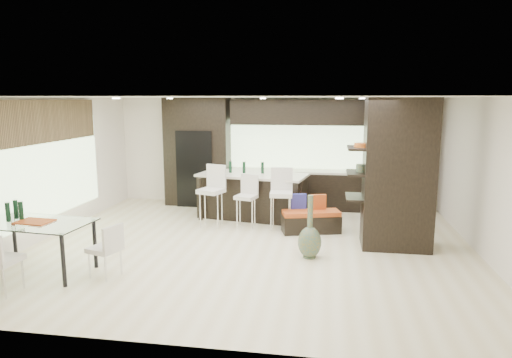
% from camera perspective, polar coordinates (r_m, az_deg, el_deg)
% --- Properties ---
extents(ground, '(8.00, 8.00, 0.00)m').
position_cam_1_polar(ground, '(8.47, -0.65, -8.39)').
color(ground, beige).
rests_on(ground, ground).
extents(back_wall, '(8.00, 0.02, 2.70)m').
position_cam_1_polar(back_wall, '(11.57, 2.27, 3.45)').
color(back_wall, white).
rests_on(back_wall, ground).
extents(left_wall, '(0.02, 7.00, 2.70)m').
position_cam_1_polar(left_wall, '(9.65, -24.78, 1.21)').
color(left_wall, white).
rests_on(left_wall, ground).
extents(right_wall, '(0.02, 7.00, 2.70)m').
position_cam_1_polar(right_wall, '(8.45, 27.15, -0.11)').
color(right_wall, white).
rests_on(right_wall, ground).
extents(ceiling, '(8.00, 7.00, 0.02)m').
position_cam_1_polar(ceiling, '(8.03, -0.69, 10.20)').
color(ceiling, white).
rests_on(ceiling, ground).
extents(window_left, '(0.04, 3.20, 1.90)m').
position_cam_1_polar(window_left, '(9.80, -23.94, 1.39)').
color(window_left, '#B2D199').
rests_on(window_left, left_wall).
extents(window_back, '(3.40, 0.04, 1.20)m').
position_cam_1_polar(window_back, '(11.46, 5.25, 4.35)').
color(window_back, '#B2D199').
rests_on(window_back, back_wall).
extents(stone_accent, '(0.08, 3.00, 0.80)m').
position_cam_1_polar(stone_accent, '(9.70, -24.17, 6.65)').
color(stone_accent, brown).
rests_on(stone_accent, left_wall).
extents(ceiling_spots, '(4.00, 3.00, 0.02)m').
position_cam_1_polar(ceiling_spots, '(8.28, -0.39, 10.06)').
color(ceiling_spots, white).
rests_on(ceiling_spots, ceiling).
extents(back_cabinetry, '(6.80, 0.68, 2.70)m').
position_cam_1_polar(back_cabinetry, '(11.20, 4.62, 3.20)').
color(back_cabinetry, black).
rests_on(back_cabinetry, ground).
extents(refrigerator, '(0.90, 0.68, 1.90)m').
position_cam_1_polar(refrigerator, '(11.64, -7.30, 1.42)').
color(refrigerator, black).
rests_on(refrigerator, ground).
extents(partition_column, '(1.20, 0.80, 2.70)m').
position_cam_1_polar(partition_column, '(8.51, 17.33, 0.61)').
color(partition_column, black).
rests_on(partition_column, ground).
extents(kitchen_island, '(2.56, 1.44, 1.01)m').
position_cam_1_polar(kitchen_island, '(10.34, -0.44, -2.10)').
color(kitchen_island, black).
rests_on(kitchen_island, ground).
extents(stool_left, '(0.59, 0.59, 1.05)m').
position_cam_1_polar(stool_left, '(9.67, -5.62, -2.87)').
color(stool_left, silver).
rests_on(stool_left, ground).
extents(stool_mid, '(0.49, 0.49, 0.89)m').
position_cam_1_polar(stool_mid, '(9.57, -1.25, -3.44)').
color(stool_mid, silver).
rests_on(stool_mid, ground).
extents(stool_right, '(0.48, 0.48, 1.02)m').
position_cam_1_polar(stool_right, '(9.42, 3.17, -3.26)').
color(stool_right, silver).
rests_on(stool_right, ground).
extents(bench, '(1.23, 0.74, 0.45)m').
position_cam_1_polar(bench, '(9.32, 6.89, -5.30)').
color(bench, black).
rests_on(bench, ground).
extents(floor_vase, '(0.44, 0.44, 1.09)m').
position_cam_1_polar(floor_vase, '(7.78, 6.76, -5.95)').
color(floor_vase, '#49573E').
rests_on(floor_vase, ground).
extents(dining_table, '(1.75, 1.08, 0.81)m').
position_cam_1_polar(dining_table, '(7.90, -25.71, -7.70)').
color(dining_table, white).
rests_on(dining_table, ground).
extents(chair_near, '(0.47, 0.47, 0.83)m').
position_cam_1_polar(chair_near, '(7.31, -29.19, -9.30)').
color(chair_near, silver).
rests_on(chair_near, ground).
extents(chair_end, '(0.51, 0.51, 0.76)m').
position_cam_1_polar(chair_end, '(7.34, -18.38, -8.72)').
color(chair_end, silver).
rests_on(chair_end, ground).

